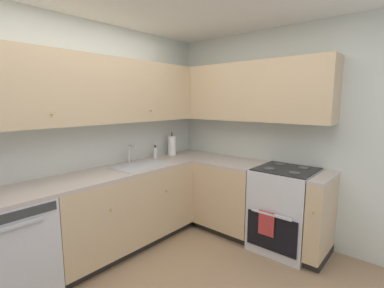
{
  "coord_description": "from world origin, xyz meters",
  "views": [
    {
      "loc": [
        -1.33,
        -1.33,
        1.65
      ],
      "look_at": [
        0.97,
        0.63,
        1.18
      ],
      "focal_mm": 25.84,
      "sensor_mm": 36.0,
      "label": 1
    }
  ],
  "objects": [
    {
      "name": "wall_back",
      "position": [
        0.0,
        1.51,
        1.25
      ],
      "size": [
        3.84,
        0.05,
        2.5
      ],
      "primitive_type": "cube",
      "color": "silver",
      "rests_on": "ground_plane"
    },
    {
      "name": "soap_bottle",
      "position": [
        1.07,
        1.36,
        0.98
      ],
      "size": [
        0.05,
        0.05,
        0.17
      ],
      "color": "silver",
      "rests_on": "countertop_back"
    },
    {
      "name": "dishwasher",
      "position": [
        -0.7,
        1.18,
        0.44
      ],
      "size": [
        0.6,
        0.63,
        0.88
      ],
      "color": "silver",
      "rests_on": "ground_plane"
    },
    {
      "name": "wall_right",
      "position": [
        1.89,
        0.0,
        1.25
      ],
      "size": [
        0.05,
        3.07,
        2.5
      ],
      "primitive_type": "cube",
      "color": "silver",
      "rests_on": "ground_plane"
    },
    {
      "name": "countertop_right",
      "position": [
        1.57,
        0.32,
        0.89
      ],
      "size": [
        0.6,
        1.56,
        0.03
      ],
      "color": "#B7A89E",
      "rests_on": "lower_cabinets_right"
    },
    {
      "name": "paper_towel_roll",
      "position": [
        1.37,
        1.34,
        1.04
      ],
      "size": [
        0.11,
        0.11,
        0.33
      ],
      "color": "white",
      "rests_on": "countertop_back"
    },
    {
      "name": "lower_cabinets_right",
      "position": [
        1.57,
        0.32,
        0.44
      ],
      "size": [
        0.62,
        1.56,
        0.88
      ],
      "color": "tan",
      "rests_on": "ground_plane"
    },
    {
      "name": "lower_cabinets_back",
      "position": [
        0.43,
        1.19,
        0.44
      ],
      "size": [
        1.67,
        0.62,
        0.88
      ],
      "color": "tan",
      "rests_on": "ground_plane"
    },
    {
      "name": "oven_range",
      "position": [
        1.59,
        -0.2,
        0.46
      ],
      "size": [
        0.68,
        0.62,
        1.06
      ],
      "color": "silver",
      "rests_on": "ground_plane"
    },
    {
      "name": "upper_cabinets_back",
      "position": [
        0.27,
        1.32,
        1.76
      ],
      "size": [
        2.55,
        0.34,
        0.69
      ],
      "color": "tan"
    },
    {
      "name": "countertop_back",
      "position": [
        0.43,
        1.18,
        0.89
      ],
      "size": [
        2.87,
        0.6,
        0.03
      ],
      "primitive_type": "cube",
      "color": "#B7A89E",
      "rests_on": "lower_cabinets_back"
    },
    {
      "name": "upper_cabinets_right",
      "position": [
        1.71,
        0.43,
        1.76
      ],
      "size": [
        0.32,
        2.11,
        0.69
      ],
      "color": "tan"
    },
    {
      "name": "faucet",
      "position": [
        0.68,
        1.36,
        1.04
      ],
      "size": [
        0.07,
        0.16,
        0.22
      ],
      "color": "silver",
      "rests_on": "countertop_back"
    },
    {
      "name": "sink",
      "position": [
        0.67,
        1.15,
        0.87
      ],
      "size": [
        0.65,
        0.4,
        0.1
      ],
      "color": "#B7B7BC",
      "rests_on": "countertop_back"
    }
  ]
}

